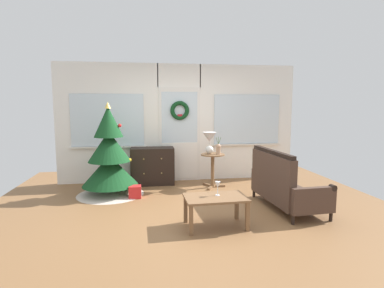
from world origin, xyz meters
name	(u,v)px	position (x,y,z in m)	size (l,w,h in m)	color
ground_plane	(194,211)	(0.00, 0.00, 0.00)	(6.76, 6.76, 0.00)	brown
back_wall_with_door	(179,123)	(0.00, 2.08, 1.28)	(5.20, 0.19, 2.55)	white
christmas_tree	(110,160)	(-1.41, 1.14, 0.65)	(1.24, 1.24, 1.72)	#4C331E
dresser_cabinet	(152,166)	(-0.61, 1.79, 0.39)	(0.90, 0.45, 0.78)	black
settee_sofa	(283,185)	(1.44, -0.08, 0.38)	(0.80, 1.51, 0.96)	black
side_table	(213,164)	(0.59, 1.35, 0.49)	(0.50, 0.48, 0.69)	brown
table_lamp	(210,140)	(0.53, 1.39, 0.97)	(0.28, 0.28, 0.44)	silver
flower_vase	(218,149)	(0.69, 1.29, 0.80)	(0.11, 0.10, 0.35)	tan
coffee_table	(216,201)	(0.19, -0.67, 0.36)	(0.86, 0.55, 0.42)	brown
wine_glass	(218,185)	(0.23, -0.61, 0.57)	(0.08, 0.08, 0.20)	silver
gift_box	(135,192)	(-0.95, 0.85, 0.11)	(0.22, 0.20, 0.22)	red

